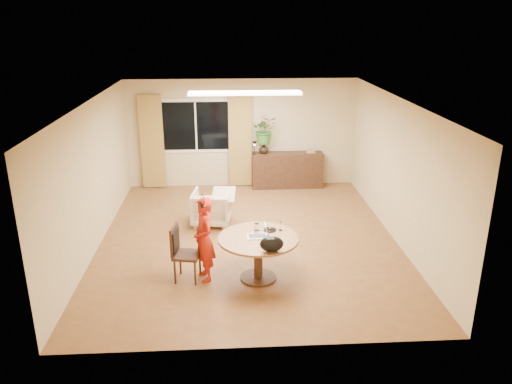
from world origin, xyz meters
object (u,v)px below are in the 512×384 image
(dining_chair, at_px, (187,253))
(sideboard, at_px, (287,170))
(child, at_px, (204,239))
(armchair, at_px, (212,207))
(dining_table, at_px, (258,246))

(dining_chair, height_order, sideboard, dining_chair)
(dining_chair, xyz_separation_m, child, (0.28, 0.02, 0.23))
(dining_chair, distance_m, armchair, 2.29)
(armchair, distance_m, sideboard, 2.84)
(armchair, height_order, sideboard, sideboard)
(dining_table, distance_m, child, 0.86)
(dining_chair, relative_size, sideboard, 0.53)
(child, height_order, armchair, child)
(dining_table, xyz_separation_m, armchair, (-0.79, 2.30, -0.22))
(child, distance_m, sideboard, 4.82)
(armchair, bearing_deg, dining_table, 116.49)
(dining_chair, bearing_deg, dining_table, 8.30)
(dining_chair, bearing_deg, sideboard, 74.90)
(dining_table, height_order, child, child)
(dining_chair, xyz_separation_m, armchair, (0.33, 2.26, -0.11))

